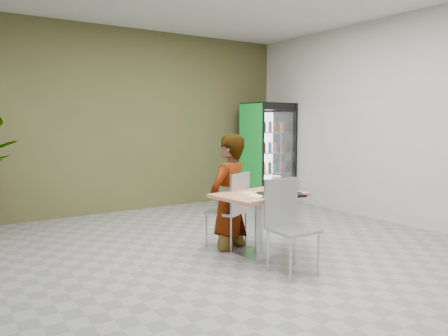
{
  "coord_description": "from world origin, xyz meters",
  "views": [
    {
      "loc": [
        -2.94,
        -3.86,
        1.58
      ],
      "look_at": [
        0.07,
        0.71,
        1.0
      ],
      "focal_mm": 35.0,
      "sensor_mm": 36.0,
      "label": 1
    }
  ],
  "objects_px": {
    "dining_table": "(259,211)",
    "beverage_fridge": "(268,153)",
    "chair_far": "(233,204)",
    "seated_woman": "(228,203)",
    "cafeteria_tray": "(281,194)",
    "soda_cup": "(276,184)",
    "chair_near": "(287,218)"
  },
  "relations": [
    {
      "from": "soda_cup",
      "to": "beverage_fridge",
      "type": "bearing_deg",
      "value": 52.46
    },
    {
      "from": "dining_table",
      "to": "soda_cup",
      "type": "height_order",
      "value": "soda_cup"
    },
    {
      "from": "dining_table",
      "to": "beverage_fridge",
      "type": "height_order",
      "value": "beverage_fridge"
    },
    {
      "from": "chair_far",
      "to": "dining_table",
      "type": "bearing_deg",
      "value": 75.11
    },
    {
      "from": "dining_table",
      "to": "chair_far",
      "type": "bearing_deg",
      "value": 99.15
    },
    {
      "from": "chair_far",
      "to": "chair_near",
      "type": "bearing_deg",
      "value": 65.94
    },
    {
      "from": "cafeteria_tray",
      "to": "beverage_fridge",
      "type": "bearing_deg",
      "value": 53.02
    },
    {
      "from": "chair_near",
      "to": "beverage_fridge",
      "type": "relative_size",
      "value": 0.5
    },
    {
      "from": "seated_woman",
      "to": "soda_cup",
      "type": "height_order",
      "value": "seated_woman"
    },
    {
      "from": "chair_far",
      "to": "chair_near",
      "type": "distance_m",
      "value": 1.0
    },
    {
      "from": "dining_table",
      "to": "cafeteria_tray",
      "type": "height_order",
      "value": "cafeteria_tray"
    },
    {
      "from": "dining_table",
      "to": "cafeteria_tray",
      "type": "xyz_separation_m",
      "value": [
        0.1,
        -0.26,
        0.23
      ]
    },
    {
      "from": "chair_near",
      "to": "cafeteria_tray",
      "type": "distance_m",
      "value": 0.4
    },
    {
      "from": "cafeteria_tray",
      "to": "beverage_fridge",
      "type": "relative_size",
      "value": 0.25
    },
    {
      "from": "chair_far",
      "to": "seated_woman",
      "type": "height_order",
      "value": "seated_woman"
    },
    {
      "from": "chair_far",
      "to": "chair_near",
      "type": "xyz_separation_m",
      "value": [
        -0.0,
        -1.0,
        0.01
      ]
    },
    {
      "from": "chair_far",
      "to": "seated_woman",
      "type": "relative_size",
      "value": 0.55
    },
    {
      "from": "seated_woman",
      "to": "cafeteria_tray",
      "type": "relative_size",
      "value": 3.6
    },
    {
      "from": "chair_far",
      "to": "beverage_fridge",
      "type": "bearing_deg",
      "value": -160.62
    },
    {
      "from": "chair_near",
      "to": "chair_far",
      "type": "bearing_deg",
      "value": 92.25
    },
    {
      "from": "dining_table",
      "to": "seated_woman",
      "type": "relative_size",
      "value": 0.63
    },
    {
      "from": "dining_table",
      "to": "seated_woman",
      "type": "xyz_separation_m",
      "value": [
        -0.11,
        0.48,
        0.03
      ]
    },
    {
      "from": "seated_woman",
      "to": "cafeteria_tray",
      "type": "height_order",
      "value": "seated_woman"
    },
    {
      "from": "chair_near",
      "to": "dining_table",
      "type": "bearing_deg",
      "value": 85.07
    },
    {
      "from": "dining_table",
      "to": "chair_far",
      "type": "height_order",
      "value": "chair_far"
    },
    {
      "from": "dining_table",
      "to": "soda_cup",
      "type": "xyz_separation_m",
      "value": [
        0.26,
        0.01,
        0.3
      ]
    },
    {
      "from": "dining_table",
      "to": "soda_cup",
      "type": "distance_m",
      "value": 0.4
    },
    {
      "from": "chair_far",
      "to": "beverage_fridge",
      "type": "relative_size",
      "value": 0.49
    },
    {
      "from": "chair_far",
      "to": "soda_cup",
      "type": "distance_m",
      "value": 0.61
    },
    {
      "from": "cafeteria_tray",
      "to": "dining_table",
      "type": "bearing_deg",
      "value": 112.1
    },
    {
      "from": "seated_woman",
      "to": "cafeteria_tray",
      "type": "distance_m",
      "value": 0.79
    },
    {
      "from": "beverage_fridge",
      "to": "dining_table",
      "type": "bearing_deg",
      "value": -133.9
    }
  ]
}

